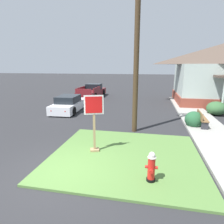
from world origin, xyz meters
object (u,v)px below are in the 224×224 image
Objects in this scene: fire_hydrant at (151,167)px; utility_pole at (137,31)px; parked_sedan_white at (69,104)px; street_bench at (202,118)px; stop_sign at (94,124)px; manhole_cover at (81,142)px; pickup_truck_maroon at (92,92)px.

fire_hydrant is 0.10× the size of utility_pole.
parked_sedan_white is 2.97× the size of street_bench.
stop_sign is 1.79m from manhole_cover.
fire_hydrant reaches higher than street_bench.
street_bench is (2.84, 6.08, 0.05)m from fire_hydrant.
utility_pole reaches higher than manhole_cover.
stop_sign is 1.55× the size of street_bench.
manhole_cover is 7.02m from street_bench.
parked_sedan_white is (-4.15, 6.93, -0.70)m from stop_sign.
utility_pole is at bearing 100.85° from fire_hydrant.
manhole_cover is at bearing 141.25° from fire_hydrant.
manhole_cover is 6.86m from parked_sedan_white.
street_bench is at bearing 19.73° from utility_pole.
pickup_truck_maroon reaches higher than parked_sedan_white.
utility_pole is at bearing -160.27° from street_bench.
stop_sign is 5.14m from utility_pole.
parked_sedan_white is at bearing 144.83° from utility_pole.
stop_sign is 0.52× the size of parked_sedan_white.
utility_pole reaches higher than street_bench.
stop_sign is 3.34× the size of manhole_cover.
street_bench is at bearing 65.00° from fire_hydrant.
street_bench is 0.15× the size of utility_pole.
stop_sign reaches higher than pickup_truck_maroon.
utility_pole is (2.32, 2.15, 5.14)m from manhole_cover.
utility_pole is at bearing -61.91° from pickup_truck_maroon.
stop_sign reaches higher than street_bench.
street_bench is (9.27, -2.55, 0.04)m from parked_sedan_white.
pickup_truck_maroon is at bearing 104.87° from manhole_cover.
utility_pole is at bearing -35.17° from parked_sedan_white.
pickup_truck_maroon is (-4.37, 13.81, -0.63)m from stop_sign.
pickup_truck_maroon is at bearing 118.09° from utility_pole.
street_bench is (6.06, 3.49, 0.58)m from manhole_cover.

